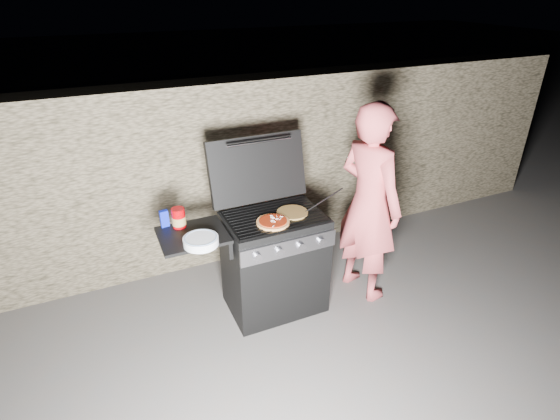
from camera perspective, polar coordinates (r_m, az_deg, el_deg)
name	(u,v)px	position (r m, az deg, el deg)	size (l,w,h in m)	color
ground	(275,304)	(4.03, -0.66, -12.19)	(50.00, 50.00, 0.00)	#534D48
stone_wall	(233,171)	(4.41, -6.19, 5.10)	(8.00, 0.35, 1.80)	#7B6D54
gas_grill	(247,269)	(3.68, -4.31, -7.73)	(1.34, 0.79, 0.91)	black
pizza_topped	(273,222)	(3.40, -0.93, -1.52)	(0.26, 0.26, 0.03)	tan
pizza_plain	(292,212)	(3.55, 1.62, -0.31)	(0.25, 0.25, 0.01)	#B69547
sauce_jar	(179,218)	(3.42, -13.11, -0.99)	(0.10, 0.10, 0.16)	#9B0005
blue_carton	(164,219)	(3.46, -14.88, -1.09)	(0.06, 0.04, 0.13)	#0616AF
plate_stack	(201,241)	(3.19, -10.30, -4.01)	(0.25, 0.25, 0.06)	white
person	(369,204)	(3.82, 11.54, 0.79)	(0.65, 0.43, 1.78)	#D75156
tongs	(324,200)	(3.67, 5.72, 1.30)	(0.01, 0.01, 0.47)	black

